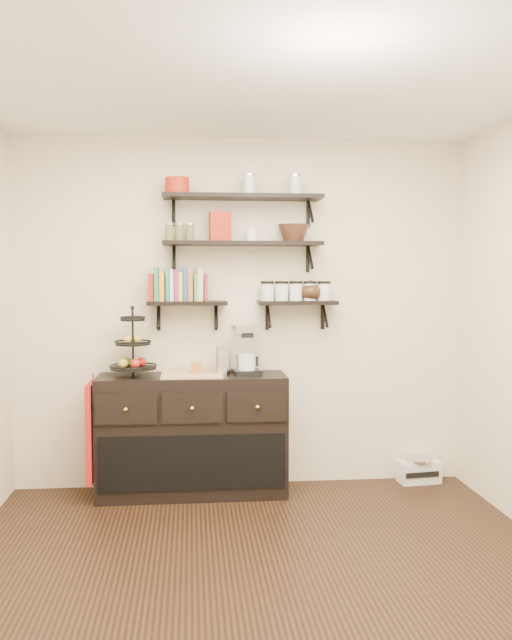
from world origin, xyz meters
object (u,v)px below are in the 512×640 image
(sideboard, at_px, (192,434))
(coffee_maker, at_px, (246,351))
(radio, at_px, (419,471))
(fruit_stand, at_px, (133,353))

(sideboard, xyz_separation_m, coffee_maker, (0.41, 0.03, 0.62))
(sideboard, relative_size, radio, 4.12)
(sideboard, xyz_separation_m, fruit_stand, (-0.43, 0.00, 0.62))
(coffee_maker, bearing_deg, radio, -5.43)
(radio, bearing_deg, coffee_maker, 176.13)
(fruit_stand, relative_size, radio, 1.46)
(sideboard, relative_size, fruit_stand, 2.82)
(coffee_maker, xyz_separation_m, radio, (1.38, 0.08, -0.98))
(sideboard, bearing_deg, radio, 3.45)
(radio, bearing_deg, sideboard, 176.16)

